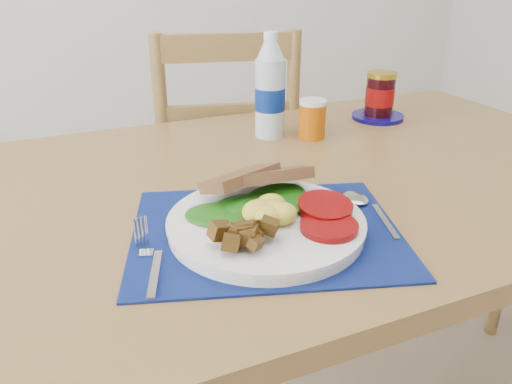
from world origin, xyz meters
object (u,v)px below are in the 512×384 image
chair_far (225,149)px  juice_glass (312,120)px  breakfast_plate (264,220)px  water_bottle (270,92)px  jam_on_saucer (380,98)px

chair_far → juice_glass: size_ratio=13.30×
chair_far → breakfast_plate: (-0.22, -0.80, 0.18)m
breakfast_plate → water_bottle: bearing=54.6°
breakfast_plate → jam_on_saucer: size_ratio=2.21×
chair_far → water_bottle: (-0.01, -0.36, 0.27)m
breakfast_plate → juice_glass: bearing=42.4°
juice_glass → chair_far: bearing=100.9°
juice_glass → jam_on_saucer: jam_on_saucer is taller
chair_far → juice_glass: bearing=113.9°
juice_glass → jam_on_saucer: size_ratio=0.63×
juice_glass → jam_on_saucer: bearing=15.7°
chair_far → breakfast_plate: 0.85m
jam_on_saucer → breakfast_plate: bearing=-140.2°
juice_glass → water_bottle: bearing=148.2°
breakfast_plate → water_bottle: (0.21, 0.44, 0.08)m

